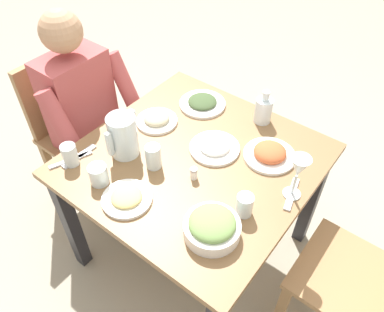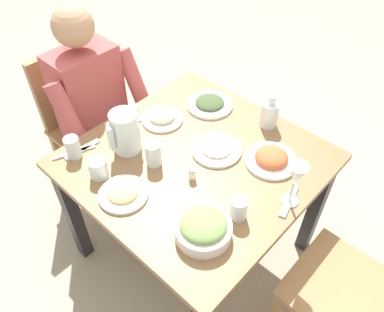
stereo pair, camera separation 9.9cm
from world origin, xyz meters
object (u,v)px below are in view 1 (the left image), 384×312
at_px(wine_glass, 299,169).
at_px(water_glass_far_right, 153,157).
at_px(plate_fries, 127,198).
at_px(water_glass_center, 245,205).
at_px(plate_yoghurt, 215,147).
at_px(salt_shaker, 194,173).
at_px(salad_bowl, 212,226).
at_px(chair_far, 374,284).
at_px(plate_rice_curry, 270,153).
at_px(diner_near, 94,118).
at_px(dining_table, 195,175).
at_px(water_glass_near_left, 70,155).
at_px(plate_beans, 157,119).
at_px(water_glass_far_left, 99,175).
at_px(chair_near, 73,124).
at_px(water_pitcher, 123,136).
at_px(oil_carafe, 263,111).
at_px(plate_dolmas, 202,103).

bearing_deg(wine_glass, water_glass_far_right, -67.81).
height_order(plate_fries, water_glass_center, water_glass_center).
xyz_separation_m(plate_yoghurt, wine_glass, (0.02, 0.38, 0.13)).
bearing_deg(salt_shaker, salad_bowl, 51.12).
distance_m(chair_far, plate_rice_curry, 0.63).
bearing_deg(diner_near, water_glass_far_right, 78.45).
bearing_deg(chair_far, dining_table, -86.52).
bearing_deg(water_glass_near_left, diner_near, -143.39).
bearing_deg(water_glass_center, plate_beans, -107.95).
xyz_separation_m(chair_far, plate_fries, (0.39, -0.88, 0.22)).
relative_size(water_glass_far_left, wine_glass, 0.43).
relative_size(diner_near, plate_beans, 6.09).
distance_m(wine_glass, salt_shaker, 0.40).
height_order(dining_table, plate_fries, plate_fries).
xyz_separation_m(water_glass_near_left, water_glass_far_left, (-0.00, 0.17, -0.01)).
xyz_separation_m(plate_yoghurt, salt_shaker, (0.19, 0.03, 0.01)).
bearing_deg(chair_near, water_pitcher, 78.01).
relative_size(chair_far, oil_carafe, 5.34).
bearing_deg(plate_beans, plate_fries, 27.57).
bearing_deg(water_glass_center, salt_shaker, -95.41).
height_order(dining_table, water_glass_center, water_glass_center).
relative_size(water_glass_far_right, oil_carafe, 0.65).
bearing_deg(diner_near, salt_shaker, 85.32).
bearing_deg(chair_far, oil_carafe, -115.26).
relative_size(plate_beans, plate_yoghurt, 0.88).
relative_size(salad_bowl, plate_dolmas, 0.89).
xyz_separation_m(dining_table, plate_yoghurt, (-0.09, 0.03, 0.12)).
bearing_deg(water_glass_far_left, water_pitcher, -167.95).
relative_size(water_pitcher, water_glass_near_left, 1.95).
bearing_deg(salt_shaker, water_glass_near_left, -61.45).
height_order(plate_beans, oil_carafe, oil_carafe).
xyz_separation_m(plate_rice_curry, water_glass_far_right, (0.34, -0.35, 0.03)).
distance_m(diner_near, plate_fries, 0.63).
distance_m(salad_bowl, wine_glass, 0.38).
relative_size(chair_far, water_glass_far_left, 10.32).
distance_m(water_pitcher, water_glass_center, 0.58).
relative_size(diner_near, water_glass_center, 12.86).
distance_m(salad_bowl, water_glass_near_left, 0.67).
height_order(water_glass_center, water_glass_near_left, water_glass_near_left).
bearing_deg(plate_fries, dining_table, 168.76).
height_order(chair_far, plate_dolmas, chair_far).
relative_size(salad_bowl, water_glass_far_left, 2.38).
bearing_deg(water_pitcher, plate_fries, 45.95).
relative_size(oil_carafe, salt_shaker, 3.05).
xyz_separation_m(plate_dolmas, water_glass_far_right, (0.46, 0.09, 0.04)).
bearing_deg(wine_glass, water_glass_near_left, -62.86).
relative_size(diner_near, salt_shaker, 21.74).
height_order(water_pitcher, oil_carafe, water_pitcher).
bearing_deg(salad_bowl, water_glass_far_right, -107.68).
relative_size(dining_table, plate_fries, 4.93).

